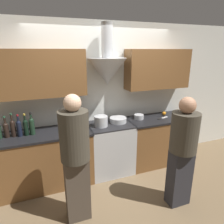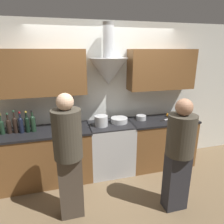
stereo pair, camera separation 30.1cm
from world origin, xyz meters
name	(u,v)px [view 1 (the left image)]	position (x,y,z in m)	size (l,w,h in m)	color
ground_plane	(116,180)	(0.00, 0.00, 0.00)	(12.00, 12.00, 0.00)	brown
wall_back	(102,88)	(-0.05, 0.57, 1.49)	(8.40, 0.64, 2.60)	silver
counter_left	(45,159)	(-1.12, 0.31, 0.46)	(1.50, 0.62, 0.91)	brown
counter_right	(157,140)	(0.98, 0.31, 0.46)	(1.24, 0.62, 0.91)	brown
stove_range	(110,148)	(0.00, 0.31, 0.46)	(0.76, 0.60, 0.91)	#B7BABC
wine_bottle_2	(6,129)	(-1.59, 0.34, 1.04)	(0.07, 0.07, 0.32)	black
wine_bottle_3	(13,127)	(-1.50, 0.34, 1.05)	(0.07, 0.07, 0.36)	black
wine_bottle_4	(19,127)	(-1.42, 0.31, 1.05)	(0.07, 0.07, 0.34)	black
wine_bottle_5	(26,127)	(-1.33, 0.32, 1.05)	(0.07, 0.07, 0.34)	black
wine_bottle_6	(32,125)	(-1.24, 0.32, 1.05)	(0.08, 0.08, 0.34)	black
stock_pot	(101,121)	(-0.17, 0.28, 1.00)	(0.22, 0.22, 0.18)	#B7BABC
mixing_bowl	(118,120)	(0.17, 0.35, 0.95)	(0.29, 0.29, 0.09)	#B7BABC
orange_fruit	(164,113)	(1.17, 0.41, 0.95)	(0.07, 0.07, 0.07)	orange
saucepan	(139,117)	(0.60, 0.39, 0.95)	(0.18, 0.18, 0.08)	#B7BABC
chefs_knife	(163,118)	(1.04, 0.26, 0.91)	(0.26, 0.10, 0.01)	silver
person_foreground_left	(75,155)	(-0.76, -0.56, 0.92)	(0.35, 0.35, 1.67)	#473D33
person_foreground_right	(183,149)	(0.63, -0.80, 0.86)	(0.36, 0.36, 1.58)	#28282D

